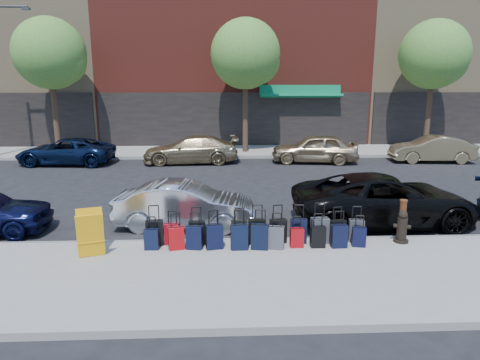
{
  "coord_description": "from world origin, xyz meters",
  "views": [
    {
      "loc": [
        -0.84,
        -14.69,
        4.03
      ],
      "look_at": [
        -0.27,
        -1.5,
        0.99
      ],
      "focal_mm": 32.0,
      "sensor_mm": 36.0,
      "label": 1
    }
  ],
  "objects_px": {
    "display_rack": "(90,234)",
    "car_far_2": "(315,148)",
    "car_far_1": "(191,150)",
    "tree_right": "(436,56)",
    "fire_hydrant": "(402,228)",
    "car_near_1": "(185,205)",
    "tree_left": "(52,55)",
    "bollard": "(402,219)",
    "suitcase_front_5": "(257,232)",
    "car_far_0": "(66,151)",
    "tree_center": "(248,56)",
    "car_far_3": "(432,149)",
    "car_near_2": "(385,200)"
  },
  "relations": [
    {
      "from": "bollard",
      "to": "car_far_0",
      "type": "relative_size",
      "value": 0.22
    },
    {
      "from": "bollard",
      "to": "suitcase_front_5",
      "type": "bearing_deg",
      "value": -177.4
    },
    {
      "from": "suitcase_front_5",
      "to": "display_rack",
      "type": "relative_size",
      "value": 0.95
    },
    {
      "from": "car_near_1",
      "to": "car_far_2",
      "type": "xyz_separation_m",
      "value": [
        5.76,
        9.7,
        0.09
      ]
    },
    {
      "from": "tree_left",
      "to": "tree_right",
      "type": "distance_m",
      "value": 21.0
    },
    {
      "from": "tree_center",
      "to": "tree_right",
      "type": "bearing_deg",
      "value": 0.0
    },
    {
      "from": "car_far_2",
      "to": "car_far_3",
      "type": "xyz_separation_m",
      "value": [
        6.04,
        -0.11,
        -0.06
      ]
    },
    {
      "from": "car_far_2",
      "to": "car_far_1",
      "type": "bearing_deg",
      "value": -83.38
    },
    {
      "from": "tree_right",
      "to": "car_far_1",
      "type": "xyz_separation_m",
      "value": [
        -13.55,
        -2.73,
        -4.72
      ]
    },
    {
      "from": "tree_center",
      "to": "car_far_0",
      "type": "xyz_separation_m",
      "value": [
        -9.26,
        -2.78,
        -4.76
      ]
    },
    {
      "from": "car_near_1",
      "to": "fire_hydrant",
      "type": "bearing_deg",
      "value": -103.64
    },
    {
      "from": "suitcase_front_5",
      "to": "car_far_1",
      "type": "height_order",
      "value": "car_far_1"
    },
    {
      "from": "suitcase_front_5",
      "to": "car_far_0",
      "type": "xyz_separation_m",
      "value": [
        -8.62,
        11.54,
        0.19
      ]
    },
    {
      "from": "tree_left",
      "to": "tree_center",
      "type": "bearing_deg",
      "value": 0.0
    },
    {
      "from": "car_far_3",
      "to": "fire_hydrant",
      "type": "bearing_deg",
      "value": -24.62
    },
    {
      "from": "tree_right",
      "to": "car_far_3",
      "type": "xyz_separation_m",
      "value": [
        -1.23,
        -2.98,
        -4.73
      ]
    },
    {
      "from": "car_far_0",
      "to": "car_far_3",
      "type": "distance_m",
      "value": 18.53
    },
    {
      "from": "bollard",
      "to": "car_far_2",
      "type": "distance_m",
      "value": 11.29
    },
    {
      "from": "suitcase_front_5",
      "to": "bollard",
      "type": "distance_m",
      "value": 3.68
    },
    {
      "from": "car_near_1",
      "to": "car_far_2",
      "type": "distance_m",
      "value": 11.28
    },
    {
      "from": "tree_right",
      "to": "fire_hydrant",
      "type": "relative_size",
      "value": 9.01
    },
    {
      "from": "tree_center",
      "to": "car_far_1",
      "type": "bearing_deg",
      "value": -138.17
    },
    {
      "from": "car_far_0",
      "to": "car_far_2",
      "type": "xyz_separation_m",
      "value": [
        12.49,
        -0.09,
        0.08
      ]
    },
    {
      "from": "car_far_0",
      "to": "car_far_3",
      "type": "relative_size",
      "value": 1.14
    },
    {
      "from": "car_near_1",
      "to": "car_near_2",
      "type": "bearing_deg",
      "value": -85.17
    },
    {
      "from": "car_far_3",
      "to": "display_rack",
      "type": "bearing_deg",
      "value": -44.72
    },
    {
      "from": "display_rack",
      "to": "car_far_0",
      "type": "bearing_deg",
      "value": 94.48
    },
    {
      "from": "tree_center",
      "to": "car_near_2",
      "type": "relative_size",
      "value": 1.39
    },
    {
      "from": "tree_right",
      "to": "car_far_2",
      "type": "height_order",
      "value": "tree_right"
    },
    {
      "from": "tree_left",
      "to": "car_near_1",
      "type": "height_order",
      "value": "tree_left"
    },
    {
      "from": "tree_right",
      "to": "car_far_0",
      "type": "relative_size",
      "value": 1.55
    },
    {
      "from": "car_far_0",
      "to": "bollard",
      "type": "bearing_deg",
      "value": 51.6
    },
    {
      "from": "suitcase_front_5",
      "to": "car_far_0",
      "type": "height_order",
      "value": "car_far_0"
    },
    {
      "from": "car_far_3",
      "to": "bollard",
      "type": "bearing_deg",
      "value": -24.76
    },
    {
      "from": "tree_right",
      "to": "fire_hydrant",
      "type": "distance_m",
      "value": 16.95
    },
    {
      "from": "fire_hydrant",
      "to": "tree_left",
      "type": "bearing_deg",
      "value": 153.89
    },
    {
      "from": "tree_right",
      "to": "car_near_1",
      "type": "height_order",
      "value": "tree_right"
    },
    {
      "from": "car_far_3",
      "to": "car_far_1",
      "type": "bearing_deg",
      "value": -86.72
    },
    {
      "from": "display_rack",
      "to": "car_far_1",
      "type": "bearing_deg",
      "value": 66.18
    },
    {
      "from": "fire_hydrant",
      "to": "bollard",
      "type": "height_order",
      "value": "bollard"
    },
    {
      "from": "tree_center",
      "to": "car_far_1",
      "type": "xyz_separation_m",
      "value": [
        -3.05,
        -2.73,
        -4.72
      ]
    },
    {
      "from": "car_far_0",
      "to": "car_far_3",
      "type": "bearing_deg",
      "value": 93.8
    },
    {
      "from": "tree_right",
      "to": "car_far_3",
      "type": "bearing_deg",
      "value": -112.45
    },
    {
      "from": "bollard",
      "to": "car_near_1",
      "type": "height_order",
      "value": "car_near_1"
    },
    {
      "from": "car_far_1",
      "to": "car_far_3",
      "type": "height_order",
      "value": "car_far_1"
    },
    {
      "from": "tree_right",
      "to": "display_rack",
      "type": "distance_m",
      "value": 21.64
    },
    {
      "from": "car_far_0",
      "to": "car_far_3",
      "type": "xyz_separation_m",
      "value": [
        18.53,
        -0.19,
        0.02
      ]
    },
    {
      "from": "tree_center",
      "to": "car_far_2",
      "type": "distance_m",
      "value": 6.37
    },
    {
      "from": "display_rack",
      "to": "car_far_2",
      "type": "relative_size",
      "value": 0.24
    },
    {
      "from": "display_rack",
      "to": "car_far_3",
      "type": "height_order",
      "value": "car_far_3"
    }
  ]
}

